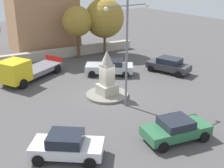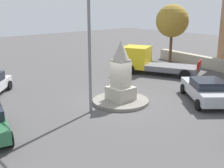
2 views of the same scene
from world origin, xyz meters
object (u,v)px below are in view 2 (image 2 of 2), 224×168
Objects in this scene: monument at (121,75)px; streetlamp at (89,25)px; car_silver_parked_right at (206,90)px; tree_near_wall at (172,21)px; truck_yellow_parked_left at (149,61)px.

streetlamp is (-0.05, 2.29, 2.95)m from monument.
car_silver_parked_right is (-3.18, -6.30, -3.94)m from streetlamp.
monument is at bearing 51.16° from car_silver_parked_right.
truck_yellow_parked_left is at bearing 107.97° from tree_near_wall.
tree_near_wall reaches higher than monument.
car_silver_parked_right is 7.88m from truck_yellow_parked_left.
truck_yellow_parked_left is (7.29, -2.97, 0.32)m from car_silver_parked_right.
streetlamp is 10.77m from truck_yellow_parked_left.
monument is 3.73m from streetlamp.
monument is 0.62× the size of tree_near_wall.
monument is 0.77× the size of car_silver_parked_right.
tree_near_wall is at bearing -72.03° from truck_yellow_parked_left.
tree_near_wall is at bearing -64.75° from monument.
monument is 0.46× the size of streetlamp.
streetlamp is at bearing 113.89° from truck_yellow_parked_left.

